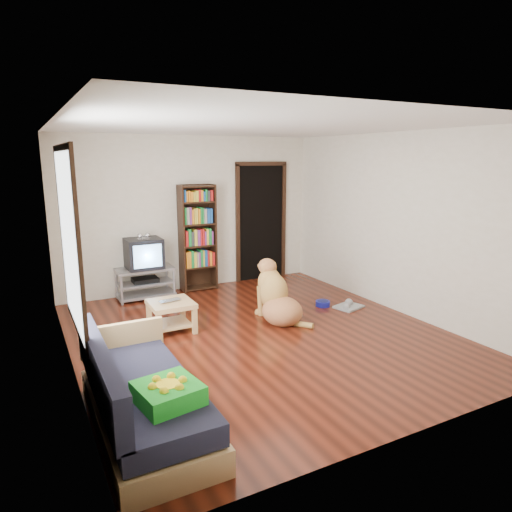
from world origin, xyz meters
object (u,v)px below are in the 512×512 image
coffee_table (171,310)px  sofa (140,400)px  grey_rag (349,307)px  laptop (171,301)px  tv_stand (145,282)px  dog_bowl (323,303)px  dog (276,298)px  green_cushion (168,393)px  bookshelf (197,232)px  crt_tv (143,253)px

coffee_table → sofa: bearing=-114.0°
grey_rag → sofa: 3.96m
laptop → coffee_table: 0.13m
grey_rag → tv_stand: 3.25m
dog_bowl → dog: (-0.94, -0.19, 0.28)m
tv_stand → sofa: bearing=-105.0°
laptop → green_cushion: bearing=-118.5°
laptop → sofa: bearing=-124.9°
dog_bowl → tv_stand: size_ratio=0.24×
grey_rag → coffee_table: coffee_table is taller
dog → laptop: bearing=170.0°
bookshelf → sofa: (-1.92, -3.72, -0.74)m
green_cushion → grey_rag: size_ratio=1.11×
bookshelf → dog: bookshelf is taller
tv_stand → coffee_table: tv_stand is taller
crt_tv → coffee_table: size_ratio=1.05×
laptop → coffee_table: bearing=79.4°
green_cushion → laptop: size_ratio=1.55×
grey_rag → coffee_table: bearing=172.7°
dog_bowl → coffee_table: coffee_table is taller
green_cushion → dog_bowl: size_ratio=2.01×
grey_rag → dog: 1.28m
green_cushion → coffee_table: green_cushion is taller
laptop → dog: bearing=-20.5°
grey_rag → crt_tv: (-2.60, 1.96, 0.73)m
dog_bowl → grey_rag: size_ratio=0.55×
bookshelf → sofa: 4.26m
tv_stand → coffee_table: 1.60m
bookshelf → coffee_table: (-1.02, -1.69, -0.72)m
dog → dog_bowl: bearing=11.4°
green_cushion → crt_tv: size_ratio=0.76×
bookshelf → dog: size_ratio=1.72×
dog_bowl → tv_stand: bearing=143.8°
laptop → sofa: (-0.91, -2.01, -0.15)m
green_cushion → laptop: green_cushion is taller
green_cushion → crt_tv: crt_tv is taller
grey_rag → crt_tv: size_ratio=0.69×
coffee_table → laptop: bearing=-90.0°
grey_rag → dog: size_ratio=0.38×
dog_bowl → dog: bearing=-168.6°
dog → bookshelf: bearing=101.7°
dog_bowl → green_cushion: bearing=-143.2°
tv_stand → bookshelf: size_ratio=0.50×
bookshelf → green_cushion: bearing=-113.5°
grey_rag → bookshelf: bearing=129.1°
green_cushion → coffee_table: size_ratio=0.81×
green_cushion → bookshelf: bearing=57.0°
coffee_table → dog_bowl: bearing=-2.2°
coffee_table → dog: size_ratio=0.53×
laptop → tv_stand: (0.07, 1.63, -0.14)m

